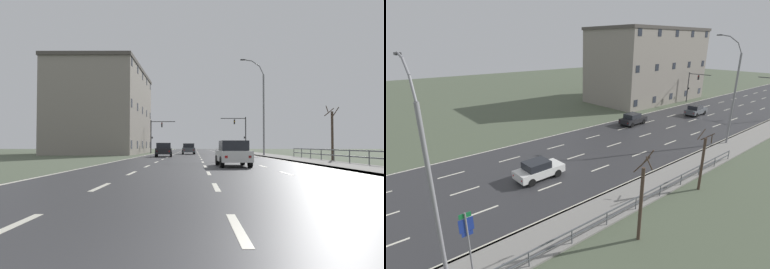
{
  "view_description": "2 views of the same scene",
  "coord_description": "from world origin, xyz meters",
  "views": [
    {
      "loc": [
        -0.66,
        -3.49,
        1.28
      ],
      "look_at": [
        -0.95,
        47.17,
        2.83
      ],
      "focal_mm": 33.6,
      "sensor_mm": 36.0,
      "label": 1
    },
    {
      "loc": [
        20.24,
        7.4,
        10.76
      ],
      "look_at": [
        0.0,
        23.85,
        2.25
      ],
      "focal_mm": 26.52,
      "sensor_mm": 36.0,
      "label": 2
    }
  ],
  "objects": [
    {
      "name": "traffic_signal_left",
      "position": [
        -7.17,
        56.67,
        3.61
      ],
      "size": [
        4.17,
        0.36,
        5.54
      ],
      "color": "#38383A",
      "rests_on": "ground"
    },
    {
      "name": "brick_building",
      "position": [
        -14.69,
        52.78,
        6.65
      ],
      "size": [
        12.07,
        22.54,
        13.29
      ],
      "color": "gray",
      "rests_on": "ground"
    },
    {
      "name": "bare_tree_mid",
      "position": [
        11.01,
        26.85,
        2.26
      ],
      "size": [
        1.09,
        0.92,
        4.7
      ],
      "color": "#423328",
      "rests_on": "ground"
    },
    {
      "name": "street_lamp_midground",
      "position": [
        7.42,
        38.96,
        5.64
      ],
      "size": [
        2.84,
        0.24,
        11.59
      ],
      "color": "slate",
      "rests_on": "ground"
    },
    {
      "name": "road_asphalt_strip",
      "position": [
        0.0,
        59.99,
        0.01
      ],
      "size": [
        14.0,
        120.0,
        0.03
      ],
      "color": "#303033",
      "rests_on": "ground"
    },
    {
      "name": "traffic_signal_right",
      "position": [
        7.19,
        55.97,
        3.9
      ],
      "size": [
        4.22,
        0.36,
        6.02
      ],
      "color": "#38383A",
      "rests_on": "ground"
    },
    {
      "name": "sidewalk_right",
      "position": [
        8.43,
        60.0,
        0.06
      ],
      "size": [
        3.0,
        120.0,
        0.12
      ],
      "color": "gray",
      "rests_on": "ground"
    },
    {
      "name": "car_far_left",
      "position": [
        -4.07,
        36.84,
        0.8
      ],
      "size": [
        2.01,
        4.19,
        1.57
      ],
      "rotation": [
        0.0,
        0.0,
        0.05
      ],
      "color": "black",
      "rests_on": "ground"
    },
    {
      "name": "car_near_right",
      "position": [
        1.7,
        18.3,
        0.8
      ],
      "size": [
        1.96,
        4.16,
        1.57
      ],
      "rotation": [
        0.0,
        0.0,
        0.04
      ],
      "color": "silver",
      "rests_on": "ground"
    },
    {
      "name": "car_near_left",
      "position": [
        -1.47,
        48.51,
        0.8
      ],
      "size": [
        2.0,
        4.18,
        1.57
      ],
      "rotation": [
        0.0,
        0.0,
        0.05
      ],
      "color": "#474C51",
      "rests_on": "ground"
    },
    {
      "name": "ground_plane",
      "position": [
        0.0,
        48.0,
        -0.06
      ],
      "size": [
        160.0,
        160.0,
        0.12
      ],
      "color": "#4C5642"
    },
    {
      "name": "guardrail",
      "position": [
        9.85,
        20.82,
        0.71
      ],
      "size": [
        0.07,
        27.11,
        1.0
      ],
      "color": "#515459",
      "rests_on": "ground"
    }
  ]
}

